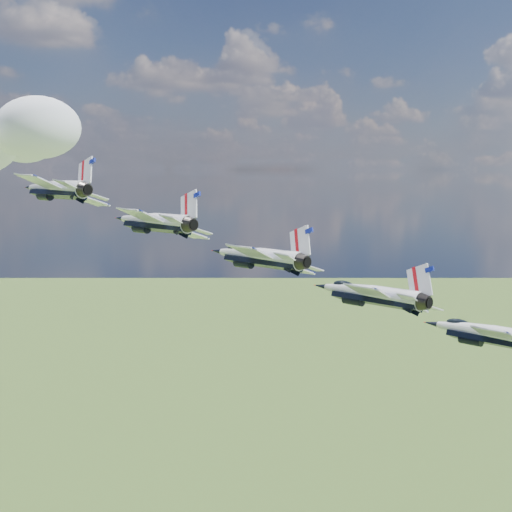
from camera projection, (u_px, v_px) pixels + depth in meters
name	position (u px, v px, depth m)	size (l,w,h in m)	color
jet_0	(54.00, 188.00, 75.36)	(9.46, 14.01, 4.18)	white
jet_1	(152.00, 221.00, 72.97)	(9.46, 14.01, 4.18)	white
jet_2	(256.00, 256.00, 70.58)	(9.46, 14.01, 4.18)	white
jet_3	(368.00, 293.00, 68.19)	(9.46, 14.01, 4.18)	white
jet_4	(487.00, 333.00, 65.80)	(9.46, 14.01, 4.18)	white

